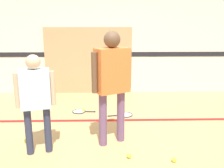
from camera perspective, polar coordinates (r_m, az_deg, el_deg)
ground_plane at (r=4.05m, az=-1.93°, el=-13.17°), size 16.00×16.00×0.00m
wall_back at (r=6.55m, az=-1.86°, el=11.78°), size 16.00×0.07×3.20m
wall_panel at (r=6.58m, az=-5.42°, el=5.31°), size 2.26×0.05×1.72m
floor_stripe at (r=4.87m, az=-1.85°, el=-8.29°), size 14.40×0.10×0.01m
person_instructor at (r=3.69m, az=0.00°, el=1.78°), size 0.59×0.46×1.73m
person_student_left at (r=3.59m, az=-17.09°, el=-2.22°), size 0.53×0.31×1.43m
racket_spare_on_floor at (r=5.35m, az=-7.36°, el=-6.24°), size 0.51×0.30×0.03m
racket_second_spare at (r=5.13m, az=2.87°, el=-7.04°), size 0.54×0.35×0.03m
tennis_ball_near_instructor at (r=3.63m, az=3.90°, el=-16.07°), size 0.07×0.07×0.07m
tennis_ball_by_spare_racket at (r=5.36m, az=-6.56°, el=-5.91°), size 0.07×0.07×0.07m
tennis_ball_stray_left at (r=3.63m, az=14.00°, el=-16.47°), size 0.07×0.07×0.07m
tennis_ball_stray_right at (r=4.26m, az=-18.99°, el=-12.07°), size 0.07×0.07×0.07m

